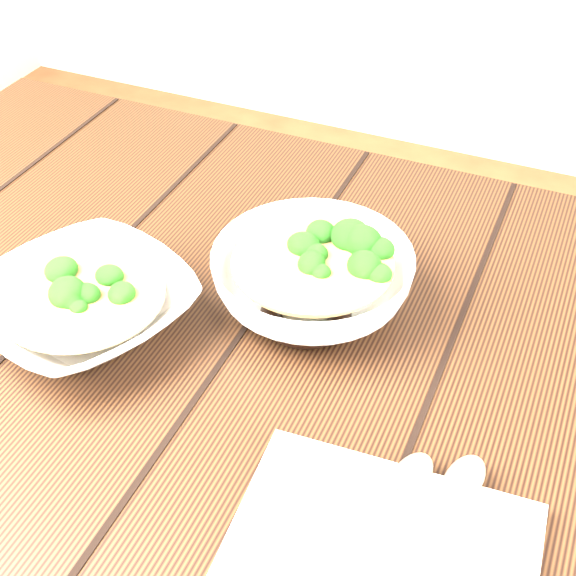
{
  "coord_description": "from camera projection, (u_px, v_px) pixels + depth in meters",
  "views": [
    {
      "loc": [
        0.26,
        -0.52,
        1.31
      ],
      "look_at": [
        0.02,
        0.03,
        0.8
      ],
      "focal_mm": 50.0,
      "sensor_mm": 36.0,
      "label": 1
    }
  ],
  "objects": [
    {
      "name": "spoon_left",
      "position": [
        389.0,
        509.0,
        0.64
      ],
      "size": [
        0.05,
        0.19,
        0.01
      ],
      "color": "#A9A595",
      "rests_on": "napkin"
    },
    {
      "name": "napkin",
      "position": [
        377.0,
        567.0,
        0.61
      ],
      "size": [
        0.25,
        0.21,
        0.01
      ],
      "primitive_type": "cube",
      "rotation": [
        0.0,
        0.0,
        0.07
      ],
      "color": "#BFB99E",
      "rests_on": "table"
    },
    {
      "name": "trivet",
      "position": [
        306.0,
        314.0,
        0.82
      ],
      "size": [
        0.12,
        0.12,
        0.02
      ],
      "primitive_type": "torus",
      "rotation": [
        0.0,
        0.0,
        -0.31
      ],
      "color": "black",
      "rests_on": "table"
    },
    {
      "name": "soup_bowl_front",
      "position": [
        84.0,
        305.0,
        0.81
      ],
      "size": [
        0.27,
        0.27,
        0.06
      ],
      "color": "silver",
      "rests_on": "table"
    },
    {
      "name": "spoon_right",
      "position": [
        444.0,
        512.0,
        0.63
      ],
      "size": [
        0.05,
        0.19,
        0.01
      ],
      "color": "#A9A595",
      "rests_on": "napkin"
    },
    {
      "name": "table",
      "position": [
        260.0,
        420.0,
        0.88
      ],
      "size": [
        1.2,
        0.8,
        0.75
      ],
      "color": "black",
      "rests_on": "ground"
    },
    {
      "name": "soup_bowl_back",
      "position": [
        312.0,
        278.0,
        0.83
      ],
      "size": [
        0.27,
        0.27,
        0.08
      ],
      "color": "silver",
      "rests_on": "table"
    }
  ]
}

